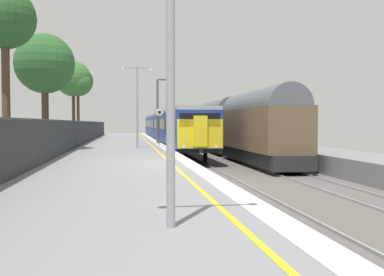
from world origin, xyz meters
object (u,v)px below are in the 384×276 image
object	(u,v)px
signal_gantry	(161,103)
platform_lamp_near	(171,27)
background_tree_right	(46,66)
commuter_train_at_platform	(167,127)
freight_train_adjacent_track	(235,124)
speed_limit_sign	(159,122)
background_tree_centre	(4,22)
platform_lamp_mid	(137,100)
background_tree_left	(75,80)
background_tree_back	(76,83)

from	to	relation	value
signal_gantry	platform_lamp_near	bearing A→B (deg)	-94.05
platform_lamp_near	background_tree_right	world-z (taller)	background_tree_right
signal_gantry	commuter_train_at_platform	bearing A→B (deg)	82.02
freight_train_adjacent_track	signal_gantry	size ratio (longest dim) A/B	4.78
speed_limit_sign	background_tree_right	xyz separation A→B (m)	(-7.18, -4.73, 3.35)
background_tree_centre	background_tree_right	bearing A→B (deg)	77.95
commuter_train_at_platform	platform_lamp_mid	xyz separation A→B (m)	(-3.54, -17.32, 1.89)
platform_lamp_mid	background_tree_centre	world-z (taller)	background_tree_centre
background_tree_right	speed_limit_sign	bearing A→B (deg)	33.40
speed_limit_sign	background_tree_right	distance (m)	9.23
background_tree_left	speed_limit_sign	bearing A→B (deg)	-63.18
freight_train_adjacent_track	background_tree_right	xyz separation A→B (m)	(-13.03, -5.37, 3.55)
freight_train_adjacent_track	background_tree_left	size ratio (longest dim) A/B	3.06
background_tree_left	platform_lamp_mid	bearing A→B (deg)	-72.09
platform_lamp_mid	signal_gantry	bearing A→B (deg)	73.07
signal_gantry	background_tree_right	xyz separation A→B (m)	(-7.55, -8.12, 1.85)
commuter_train_at_platform	background_tree_centre	bearing A→B (deg)	-113.10
background_tree_back	speed_limit_sign	bearing A→B (deg)	-70.21
commuter_train_at_platform	platform_lamp_near	world-z (taller)	platform_lamp_near
speed_limit_sign	background_tree_left	size ratio (longest dim) A/B	0.34
background_tree_left	background_tree_back	xyz separation A→B (m)	(-0.71, 8.17, 0.47)
background_tree_back	platform_lamp_near	bearing A→B (deg)	-82.19
speed_limit_sign	platform_lamp_mid	world-z (taller)	platform_lamp_mid
platform_lamp_near	background_tree_right	xyz separation A→B (m)	(-5.49, 20.94, 1.97)
speed_limit_sign	background_tree_back	distance (m)	25.39
background_tree_right	signal_gantry	bearing A→B (deg)	47.10
background_tree_right	background_tree_back	size ratio (longest dim) A/B	0.82
freight_train_adjacent_track	platform_lamp_mid	distance (m)	8.70
signal_gantry	speed_limit_sign	size ratio (longest dim) A/B	1.90
commuter_train_at_platform	speed_limit_sign	world-z (taller)	commuter_train_at_platform
signal_gantry	background_tree_left	size ratio (longest dim) A/B	0.64
background_tree_back	platform_lamp_mid	bearing A→B (deg)	-75.90
freight_train_adjacent_track	background_tree_left	xyz separation A→B (m)	(-13.57, 14.64, 4.56)
platform_lamp_near	background_tree_left	xyz separation A→B (m)	(-6.03, 40.95, 2.98)
freight_train_adjacent_track	speed_limit_sign	bearing A→B (deg)	-173.77
freight_train_adjacent_track	background_tree_centre	bearing A→B (deg)	-143.70
background_tree_back	freight_train_adjacent_track	bearing A→B (deg)	-57.94
background_tree_right	background_tree_back	bearing A→B (deg)	92.55
background_tree_centre	background_tree_right	world-z (taller)	background_tree_centre
speed_limit_sign	background_tree_left	xyz separation A→B (m)	(-7.72, 15.28, 4.36)
background_tree_centre	platform_lamp_near	bearing A→B (deg)	-67.70
freight_train_adjacent_track	background_tree_centre	distance (m)	18.19
signal_gantry	background_tree_left	world-z (taller)	background_tree_left
commuter_train_at_platform	background_tree_back	xyz separation A→B (m)	(-10.28, 9.51, 5.31)
signal_gantry	background_tree_back	xyz separation A→B (m)	(-8.80, 20.06, 3.34)
freight_train_adjacent_track	platform_lamp_mid	xyz separation A→B (m)	(-7.54, -4.02, 1.61)
platform_lamp_mid	background_tree_back	world-z (taller)	background_tree_back
commuter_train_at_platform	signal_gantry	size ratio (longest dim) A/B	8.19
speed_limit_sign	background_tree_back	world-z (taller)	background_tree_back
signal_gantry	background_tree_back	distance (m)	22.16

